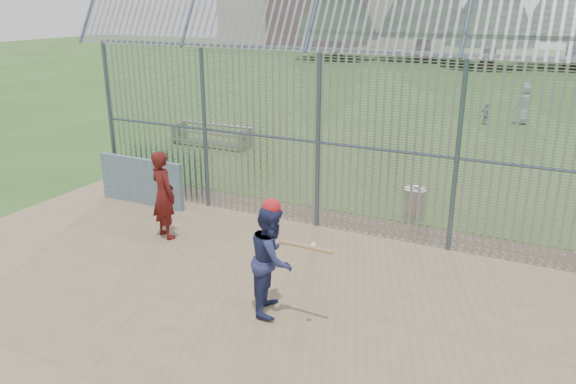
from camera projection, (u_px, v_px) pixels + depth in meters
The scene contains 12 objects.
ground at pixel (239, 293), 10.05m from camera, with size 120.00×120.00×0.00m, color #2D511E.
dirt_infield at pixel (224, 305), 9.62m from camera, with size 14.00×10.00×0.02m, color #756047.
dugout_wall at pixel (141, 181), 14.24m from camera, with size 2.50×0.12×1.20m, color #38566B.
batter at pixel (272, 259), 9.19m from camera, with size 0.90×0.70×1.86m, color navy.
onlooker at pixel (163, 195), 12.10m from camera, with size 0.71×0.47×1.95m, color maroon.
bg_kid_standing at pixel (524, 104), 23.35m from camera, with size 0.85×0.55×1.73m, color gray.
bg_kid_seated at pixel (486, 114), 23.42m from camera, with size 0.53×0.22×0.91m, color slate.
batting_gear at pixel (277, 213), 8.85m from camera, with size 1.27×0.58×0.68m.
trash_can at pixel (415, 203), 13.38m from camera, with size 0.56×0.56×0.82m.
bleacher at pixel (211, 134), 20.10m from camera, with size 3.00×0.95×0.72m.
backstop_fence at pixel (398, 135), 11.44m from camera, with size 20.09×0.81×5.30m.
distant_buildings at pixel (316, 12), 66.51m from camera, with size 26.50×10.50×8.00m.
Camera 1 is at (4.74, -7.61, 4.97)m, focal length 35.00 mm.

